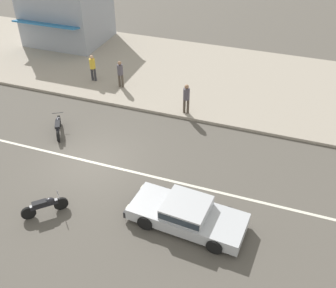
% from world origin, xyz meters
% --- Properties ---
extents(ground_plane, '(160.00, 160.00, 0.00)m').
position_xyz_m(ground_plane, '(0.00, 0.00, 0.00)').
color(ground_plane, '#544F47').
extents(lane_centre_stripe, '(50.40, 0.14, 0.01)m').
position_xyz_m(lane_centre_stripe, '(0.00, 0.00, 0.00)').
color(lane_centre_stripe, silver).
rests_on(lane_centre_stripe, ground).
extents(kerb_strip, '(68.00, 10.00, 0.15)m').
position_xyz_m(kerb_strip, '(0.00, 9.84, 0.07)').
color(kerb_strip, '#9E9384').
rests_on(kerb_strip, ground).
extents(sedan_silver_0, '(4.57, 2.10, 1.06)m').
position_xyz_m(sedan_silver_0, '(5.11, -2.08, 0.53)').
color(sedan_silver_0, '#B7BABF').
rests_on(sedan_silver_0, ground).
extents(motorcycle_0, '(1.13, 1.74, 0.80)m').
position_xyz_m(motorcycle_0, '(-2.72, 1.54, 0.42)').
color(motorcycle_0, black).
rests_on(motorcycle_0, ground).
extents(motorcycle_1, '(1.37, 1.31, 0.80)m').
position_xyz_m(motorcycle_1, '(-0.19, -3.41, 0.42)').
color(motorcycle_1, black).
rests_on(motorcycle_1, ground).
extents(pedestrian_near_clock, '(0.34, 0.34, 1.63)m').
position_xyz_m(pedestrian_near_clock, '(-1.73, 6.77, 1.10)').
color(pedestrian_near_clock, '#4C4238').
rests_on(pedestrian_near_clock, kerb_strip).
extents(pedestrian_mid_kerb, '(0.34, 0.34, 1.63)m').
position_xyz_m(pedestrian_mid_kerb, '(-3.64, 6.96, 1.10)').
color(pedestrian_mid_kerb, '#333338').
rests_on(pedestrian_mid_kerb, kerb_strip).
extents(pedestrian_by_shop, '(0.34, 0.34, 1.68)m').
position_xyz_m(pedestrian_by_shop, '(2.77, 5.27, 1.13)').
color(pedestrian_by_shop, '#4C4238').
rests_on(pedestrian_by_shop, kerb_strip).
extents(shopfront_corner_warung, '(5.37, 5.45, 4.90)m').
position_xyz_m(shopfront_corner_warung, '(-8.40, 12.19, 2.60)').
color(shopfront_corner_warung, '#999EA8').
rests_on(shopfront_corner_warung, kerb_strip).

